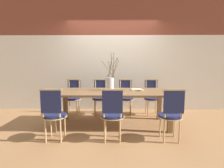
% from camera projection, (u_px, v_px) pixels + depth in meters
% --- Properties ---
extents(ground_plane, '(16.00, 16.00, 0.00)m').
position_uv_depth(ground_plane, '(112.00, 125.00, 3.76)').
color(ground_plane, '#9E7047').
extents(wall_rear, '(12.00, 0.06, 3.20)m').
position_uv_depth(wall_rear, '(113.00, 53.00, 4.87)').
color(wall_rear, beige).
rests_on(wall_rear, ground_plane).
extents(dining_table, '(2.43, 1.02, 0.74)m').
position_uv_depth(dining_table, '(112.00, 95.00, 3.68)').
color(dining_table, brown).
rests_on(dining_table, ground_plane).
extents(chair_near_leftend, '(0.41, 0.41, 0.91)m').
position_uv_depth(chair_near_leftend, '(54.00, 113.00, 2.94)').
color(chair_near_leftend, '#1E234C').
rests_on(chair_near_leftend, ground_plane).
extents(chair_near_left, '(0.41, 0.41, 0.91)m').
position_uv_depth(chair_near_left, '(112.00, 113.00, 2.92)').
color(chair_near_left, '#1E234C').
rests_on(chair_near_left, ground_plane).
extents(chair_near_center, '(0.41, 0.41, 0.91)m').
position_uv_depth(chair_near_center, '(171.00, 113.00, 2.91)').
color(chair_near_center, '#1E234C').
rests_on(chair_near_center, ground_plane).
extents(chair_far_leftend, '(0.41, 0.41, 0.91)m').
position_uv_depth(chair_far_leftend, '(73.00, 96.00, 4.49)').
color(chair_far_leftend, '#1E234C').
rests_on(chair_far_leftend, ground_plane).
extents(chair_far_left, '(0.41, 0.41, 0.91)m').
position_uv_depth(chair_far_left, '(100.00, 96.00, 4.48)').
color(chair_far_left, '#1E234C').
rests_on(chair_far_left, ground_plane).
extents(chair_far_center, '(0.41, 0.41, 0.91)m').
position_uv_depth(chair_far_center, '(126.00, 96.00, 4.48)').
color(chair_far_center, '#1E234C').
rests_on(chair_far_center, ground_plane).
extents(chair_far_right, '(0.41, 0.41, 0.91)m').
position_uv_depth(chair_far_right, '(152.00, 96.00, 4.47)').
color(chair_far_right, '#1E234C').
rests_on(chair_far_right, ground_plane).
extents(vase_centerpiece, '(0.37, 0.37, 0.81)m').
position_uv_depth(vase_centerpiece, '(110.00, 83.00, 3.75)').
color(vase_centerpiece, silver).
rests_on(vase_centerpiece, dining_table).
extents(book_stack, '(0.27, 0.21, 0.03)m').
position_uv_depth(book_stack, '(137.00, 90.00, 3.75)').
color(book_stack, beige).
rests_on(book_stack, dining_table).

